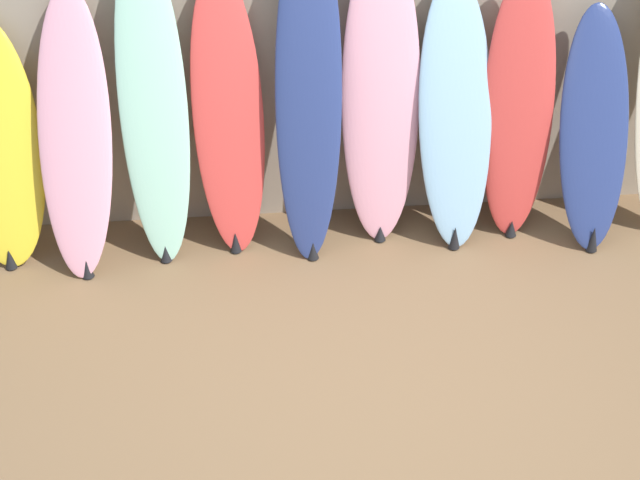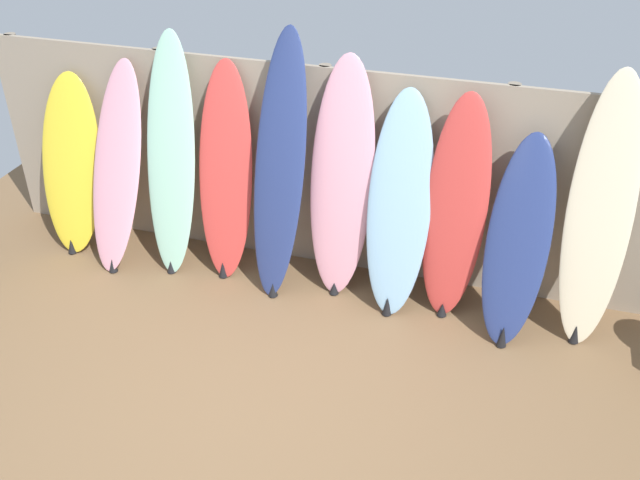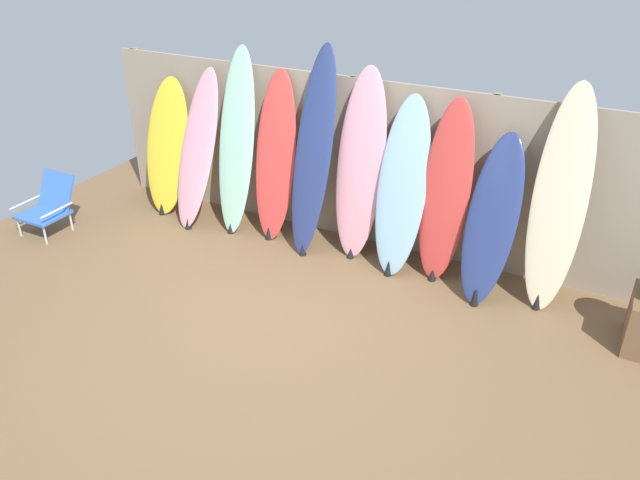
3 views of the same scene
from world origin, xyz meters
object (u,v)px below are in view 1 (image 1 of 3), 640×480
at_px(surfboard_pink_1, 75,137).
at_px(surfboard_navy_4, 309,97).
at_px(surfboard_red_3, 228,118).
at_px(surfboard_navy_8, 594,131).
at_px(surfboard_skyblue_6, 455,116).
at_px(surfboard_seafoam_2, 154,109).
at_px(surfboard_red_7, 518,108).
at_px(surfboard_pink_5, 381,99).

height_order(surfboard_pink_1, surfboard_navy_4, surfboard_navy_4).
xyz_separation_m(surfboard_red_3, surfboard_navy_8, (2.40, -0.15, -0.14)).
height_order(surfboard_red_3, surfboard_skyblue_6, surfboard_red_3).
xyz_separation_m(surfboard_red_3, surfboard_navy_4, (0.51, -0.09, 0.16)).
distance_m(surfboard_pink_1, surfboard_red_3, 0.97).
height_order(surfboard_skyblue_6, surfboard_navy_8, surfboard_skyblue_6).
bearing_deg(surfboard_navy_4, surfboard_navy_8, -1.81).
height_order(surfboard_navy_4, surfboard_skyblue_6, surfboard_navy_4).
relative_size(surfboard_seafoam_2, surfboard_navy_8, 1.31).
bearing_deg(surfboard_skyblue_6, surfboard_pink_1, -178.73).
bearing_deg(surfboard_navy_4, surfboard_seafoam_2, 177.33).
distance_m(surfboard_seafoam_2, surfboard_red_7, 2.38).
distance_m(surfboard_navy_4, surfboard_skyblue_6, 0.99).
relative_size(surfboard_seafoam_2, surfboard_navy_4, 0.94).
xyz_separation_m(surfboard_navy_4, surfboard_red_7, (1.40, 0.07, -0.17)).
bearing_deg(surfboard_skyblue_6, surfboard_seafoam_2, 179.74).
bearing_deg(surfboard_red_3, surfboard_pink_1, -173.54).
relative_size(surfboard_red_7, surfboard_navy_8, 1.16).
xyz_separation_m(surfboard_pink_5, surfboard_red_7, (0.92, -0.05, -0.09)).
relative_size(surfboard_red_3, surfboard_navy_8, 1.18).
distance_m(surfboard_pink_1, surfboard_pink_5, 1.96).
height_order(surfboard_pink_5, surfboard_red_7, surfboard_pink_5).
bearing_deg(surfboard_pink_5, surfboard_pink_1, -176.19).
xyz_separation_m(surfboard_red_3, surfboard_red_7, (1.91, -0.02, -0.01)).
height_order(surfboard_red_3, surfboard_red_7, surfboard_red_3).
distance_m(surfboard_red_3, surfboard_navy_8, 2.41).
height_order(surfboard_pink_1, surfboard_skyblue_6, surfboard_skyblue_6).
bearing_deg(surfboard_red_7, surfboard_navy_8, -14.47).
bearing_deg(surfboard_navy_8, surfboard_pink_1, 179.28).
bearing_deg(surfboard_red_3, surfboard_seafoam_2, -174.33).
distance_m(surfboard_red_3, surfboard_skyblue_6, 1.48).
xyz_separation_m(surfboard_pink_1, surfboard_pink_5, (1.96, 0.13, 0.12)).
distance_m(surfboard_seafoam_2, surfboard_pink_5, 1.46).
bearing_deg(surfboard_red_7, surfboard_skyblue_6, -175.91).
distance_m(surfboard_red_7, surfboard_navy_8, 0.52).
bearing_deg(surfboard_skyblue_6, surfboard_navy_4, -177.83).
bearing_deg(surfboard_seafoam_2, surfboard_navy_4, -2.67).
relative_size(surfboard_skyblue_6, surfboard_red_7, 0.98).
bearing_deg(surfboard_skyblue_6, surfboard_navy_8, -5.97).
relative_size(surfboard_pink_1, surfboard_pink_5, 0.89).
relative_size(surfboard_red_3, surfboard_red_7, 1.02).
xyz_separation_m(surfboard_pink_1, surfboard_skyblue_6, (2.44, 0.05, 0.00)).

